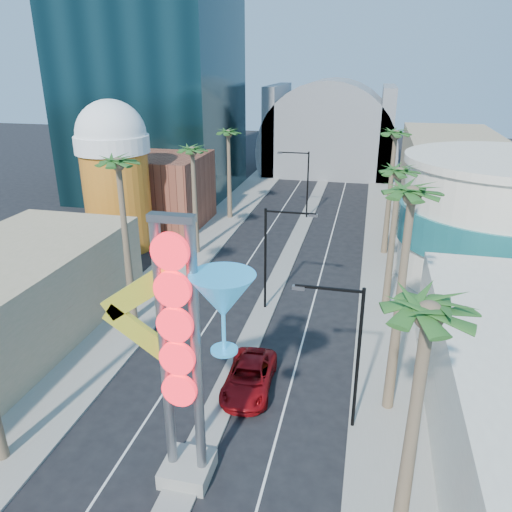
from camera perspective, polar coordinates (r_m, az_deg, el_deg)
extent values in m
cube|color=gray|center=(54.21, -5.51, 2.31)|extent=(5.00, 100.00, 0.15)
cube|color=gray|center=(51.70, 14.93, 0.68)|extent=(5.00, 100.00, 0.15)
cube|color=gray|center=(54.91, 4.95, 2.58)|extent=(1.60, 84.00, 0.15)
cube|color=brown|center=(58.06, -10.87, 7.36)|extent=(10.00, 10.00, 8.00)
cube|color=tan|center=(63.45, 21.07, 8.44)|extent=(10.00, 20.00, 10.00)
cylinder|color=orange|center=(51.30, -15.50, 6.26)|extent=(6.40, 6.40, 10.00)
cylinder|color=white|center=(50.22, -16.12, 12.20)|extent=(7.00, 7.00, 1.60)
sphere|color=white|center=(50.11, -16.22, 13.10)|extent=(6.60, 6.60, 6.60)
cylinder|color=beige|center=(46.65, 26.08, 3.32)|extent=(16.00, 16.00, 10.00)
cylinder|color=teal|center=(46.65, 26.08, 3.32)|extent=(16.60, 16.60, 3.00)
cylinder|color=beige|center=(45.48, 27.17, 9.66)|extent=(16.60, 16.60, 0.60)
cylinder|color=slate|center=(86.88, 8.37, 12.16)|extent=(22.00, 16.00, 22.00)
cube|color=slate|center=(87.64, 2.43, 14.42)|extent=(2.00, 16.00, 14.00)
cube|color=slate|center=(86.19, 14.62, 13.65)|extent=(2.00, 16.00, 14.00)
cube|color=gray|center=(25.00, -7.80, -22.96)|extent=(2.20, 2.20, 0.80)
cylinder|color=slate|center=(21.44, -10.42, -10.81)|extent=(0.44, 0.44, 12.00)
cylinder|color=slate|center=(20.98, -6.82, -11.38)|extent=(0.44, 0.44, 12.00)
cube|color=slate|center=(18.72, -9.64, 4.31)|extent=(1.80, 0.50, 0.30)
cylinder|color=#FF1625|center=(18.80, -9.82, 0.50)|extent=(1.50, 0.25, 1.50)
cylinder|color=#FF1625|center=(19.40, -9.53, -3.77)|extent=(1.50, 0.25, 1.50)
cylinder|color=#FF1625|center=(20.11, -9.26, -7.77)|extent=(1.50, 0.25, 1.50)
cylinder|color=#FF1625|center=(20.90, -9.00, -11.48)|extent=(1.50, 0.25, 1.50)
cylinder|color=#FF1625|center=(21.78, -8.76, -14.90)|extent=(1.50, 0.25, 1.50)
cube|color=#FFF135|center=(20.50, -13.24, -4.02)|extent=(3.47, 0.25, 2.80)
cube|color=#FFF135|center=(21.43, -12.79, -8.85)|extent=(3.47, 0.25, 2.80)
cone|color=#2289C4|center=(19.21, -3.82, -4.60)|extent=(2.60, 2.60, 1.80)
cylinder|color=#2289C4|center=(19.97, -3.70, -8.72)|extent=(0.16, 0.16, 1.60)
cylinder|color=#2289C4|center=(20.38, -3.65, -10.67)|extent=(1.10, 1.10, 0.12)
cylinder|color=black|center=(36.90, 1.07, -0.50)|extent=(0.18, 0.18, 8.00)
cube|color=black|center=(35.34, 3.98, 4.98)|extent=(3.60, 0.12, 0.12)
cube|color=slate|center=(35.17, 6.56, 4.63)|extent=(0.60, 0.25, 0.18)
cylinder|color=black|center=(59.54, 5.92, 7.98)|extent=(0.18, 0.18, 8.00)
cube|color=black|center=(59.01, 4.29, 11.69)|extent=(3.60, 0.12, 0.12)
cube|color=slate|center=(59.29, 2.73, 11.67)|extent=(0.60, 0.25, 0.18)
cylinder|color=black|center=(25.56, 11.56, -11.76)|extent=(0.18, 0.18, 8.00)
cube|color=black|center=(23.76, 8.33, -3.72)|extent=(3.24, 0.12, 0.12)
cube|color=slate|center=(23.93, 4.88, -3.63)|extent=(0.60, 0.25, 0.18)
cylinder|color=brown|center=(35.66, -14.58, 0.99)|extent=(0.40, 0.40, 11.50)
sphere|color=#1C541F|center=(34.14, -15.49, 10.06)|extent=(2.40, 2.40, 2.40)
cylinder|color=brown|center=(48.08, -7.01, 5.89)|extent=(0.40, 0.40, 10.00)
sphere|color=#1C541F|center=(46.99, -7.29, 11.76)|extent=(2.40, 2.40, 2.40)
cylinder|color=brown|center=(59.15, -3.08, 8.97)|extent=(0.40, 0.40, 10.00)
sphere|color=#1C541F|center=(58.27, -3.18, 13.78)|extent=(2.40, 2.40, 2.40)
cylinder|color=brown|center=(18.39, 16.92, -21.79)|extent=(0.40, 0.40, 11.00)
sphere|color=#1C541F|center=(15.25, 19.15, -6.44)|extent=(2.40, 2.40, 2.40)
cylinder|color=brown|center=(26.38, 15.97, -6.06)|extent=(0.40, 0.40, 12.00)
sphere|color=#1C541F|center=(24.28, 17.41, 6.62)|extent=(2.40, 2.40, 2.40)
cylinder|color=brown|center=(37.70, 15.24, 1.24)|extent=(0.40, 0.40, 10.50)
sphere|color=#1C541F|center=(36.29, 16.05, 9.03)|extent=(2.40, 2.40, 2.40)
cylinder|color=brown|center=(49.04, 14.99, 6.53)|extent=(0.40, 0.40, 11.50)
sphere|color=#1C541F|center=(47.94, 15.66, 13.17)|extent=(2.40, 2.40, 2.40)
imported|color=maroon|center=(29.57, -0.78, -13.69)|extent=(2.93, 5.83, 1.58)
imported|color=gray|center=(34.27, 18.46, -9.24)|extent=(0.98, 0.91, 1.60)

